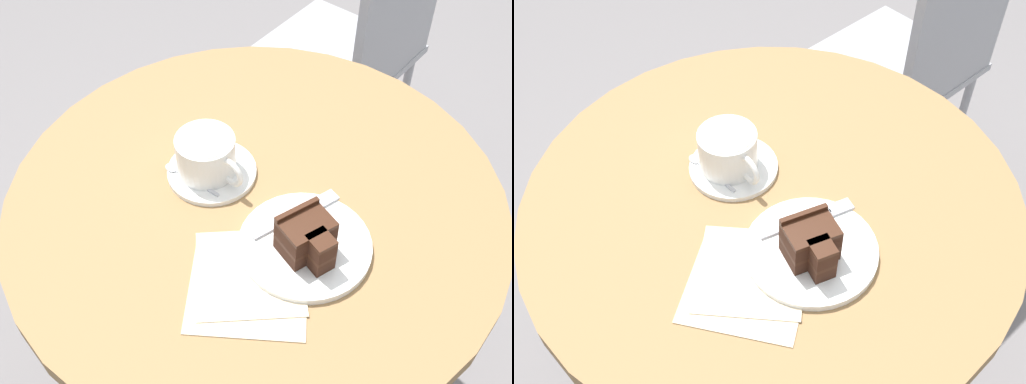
# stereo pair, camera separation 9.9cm
# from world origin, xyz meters

# --- Properties ---
(cafe_table) EXTENTS (0.81, 0.81, 0.75)m
(cafe_table) POSITION_xyz_m (0.00, 0.00, 0.63)
(cafe_table) COLOR olive
(cafe_table) RESTS_ON ground
(saucer) EXTENTS (0.15, 0.15, 0.01)m
(saucer) POSITION_xyz_m (-0.09, -0.01, 0.75)
(saucer) COLOR white
(saucer) RESTS_ON cafe_table
(coffee_cup) EXTENTS (0.13, 0.10, 0.07)m
(coffee_cup) POSITION_xyz_m (-0.09, -0.02, 0.79)
(coffee_cup) COLOR white
(coffee_cup) RESTS_ON saucer
(teaspoon) EXTENTS (0.11, 0.02, 0.00)m
(teaspoon) POSITION_xyz_m (-0.11, -0.06, 0.76)
(teaspoon) COLOR #B7B7BC
(teaspoon) RESTS_ON saucer
(cake_plate) EXTENTS (0.20, 0.20, 0.01)m
(cake_plate) POSITION_xyz_m (0.13, -0.03, 0.76)
(cake_plate) COLOR white
(cake_plate) RESTS_ON cafe_table
(cake_slice) EXTENTS (0.09, 0.09, 0.07)m
(cake_slice) POSITION_xyz_m (0.14, -0.03, 0.79)
(cake_slice) COLOR #381E14
(cake_slice) RESTS_ON cake_plate
(fork) EXTENTS (0.05, 0.16, 0.00)m
(fork) POSITION_xyz_m (0.09, 0.02, 0.76)
(fork) COLOR #B7B7BC
(fork) RESTS_ON cake_plate
(napkin) EXTENTS (0.24, 0.25, 0.00)m
(napkin) POSITION_xyz_m (0.11, -0.13, 0.75)
(napkin) COLOR beige
(napkin) RESTS_ON cafe_table
(cafe_chair) EXTENTS (0.41, 0.41, 0.96)m
(cafe_chair) POSITION_xyz_m (-0.29, 0.71, 0.57)
(cafe_chair) COLOR #9E9EA3
(cafe_chair) RESTS_ON ground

